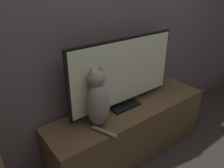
# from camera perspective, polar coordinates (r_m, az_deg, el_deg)

# --- Properties ---
(wall_back) EXTENTS (4.80, 0.05, 2.60)m
(wall_back) POSITION_cam_1_polar(r_m,az_deg,el_deg) (1.81, 0.32, 20.00)
(wall_back) COLOR #564C51
(wall_back) RESTS_ON ground_plane
(tv_stand) EXTENTS (1.52, 0.42, 0.49)m
(tv_stand) POSITION_cam_1_polar(r_m,az_deg,el_deg) (2.04, 4.71, -11.84)
(tv_stand) COLOR brown
(tv_stand) RESTS_ON ground_plane
(tv) EXTENTS (1.02, 0.16, 0.60)m
(tv) POSITION_cam_1_polar(r_m,az_deg,el_deg) (1.77, 3.12, 2.76)
(tv) COLOR black
(tv) RESTS_ON tv_stand
(cat) EXTENTS (0.20, 0.31, 0.47)m
(cat) POSITION_cam_1_polar(r_m,az_deg,el_deg) (1.58, -3.70, -4.48)
(cat) COLOR gray
(cat) RESTS_ON tv_stand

